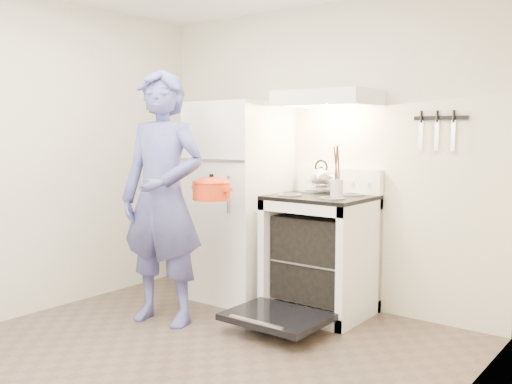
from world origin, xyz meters
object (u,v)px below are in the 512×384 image
stove_body (320,257)px  tea_kettle (321,177)px  dutch_oven (212,191)px  refrigerator (239,201)px  person (163,198)px

stove_body → tea_kettle: size_ratio=3.39×
stove_body → tea_kettle: (-0.09, 0.15, 0.63)m
dutch_oven → stove_body: bearing=51.7°
refrigerator → person: person is taller
dutch_oven → person: bearing=-144.9°
stove_body → tea_kettle: 0.65m
refrigerator → person: size_ratio=0.89×
stove_body → person: person is taller
person → dutch_oven: size_ratio=5.37×
stove_body → dutch_oven: size_ratio=2.59×
refrigerator → person: 0.88m
refrigerator → dutch_oven: refrigerator is taller
person → dutch_oven: bearing=21.9°
refrigerator → person: (-0.03, -0.87, 0.10)m
refrigerator → stove_body: size_ratio=1.85×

